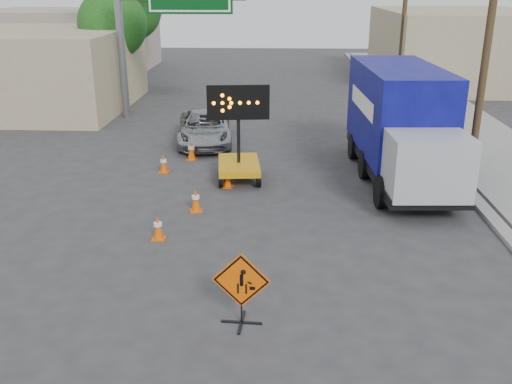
# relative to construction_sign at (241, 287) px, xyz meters

# --- Properties ---
(ground) EXTENTS (100.00, 100.00, 0.00)m
(ground) POSITION_rel_construction_sign_xyz_m (-0.52, 0.10, -0.81)
(ground) COLOR #2D2D30
(ground) RESTS_ON ground
(curb_right) EXTENTS (0.40, 60.00, 0.12)m
(curb_right) POSITION_rel_construction_sign_xyz_m (6.68, 15.10, -0.75)
(curb_right) COLOR gray
(curb_right) RESTS_ON ground
(sidewalk_right) EXTENTS (4.00, 60.00, 0.15)m
(sidewalk_right) POSITION_rel_construction_sign_xyz_m (8.98, 15.10, -0.73)
(sidewalk_right) COLOR gray
(sidewalk_right) RESTS_ON ground
(storefront_left_far) EXTENTS (12.00, 10.00, 4.40)m
(storefront_left_far) POSITION_rel_construction_sign_xyz_m (-15.52, 34.10, 1.39)
(storefront_left_far) COLOR #A59689
(storefront_left_far) RESTS_ON ground
(building_right_far) EXTENTS (10.00, 14.00, 4.60)m
(building_right_far) POSITION_rel_construction_sign_xyz_m (12.48, 30.10, 1.49)
(building_right_far) COLOR tan
(building_right_far) RESTS_ON ground
(highway_gantry) EXTENTS (6.18, 0.38, 6.90)m
(highway_gantry) POSITION_rel_construction_sign_xyz_m (-4.95, 18.05, 4.27)
(highway_gantry) COLOR slate
(highway_gantry) RESTS_ON ground
(utility_pole_near) EXTENTS (1.80, 0.26, 9.00)m
(utility_pole_near) POSITION_rel_construction_sign_xyz_m (7.48, 10.10, 3.88)
(utility_pole_near) COLOR #44311D
(utility_pole_near) RESTS_ON ground
(utility_pole_far) EXTENTS (1.80, 0.26, 9.00)m
(utility_pole_far) POSITION_rel_construction_sign_xyz_m (7.48, 24.10, 3.88)
(utility_pole_far) COLOR #44311D
(utility_pole_far) RESTS_ON ground
(tree_left_near) EXTENTS (3.71, 3.71, 6.03)m
(tree_left_near) POSITION_rel_construction_sign_xyz_m (-8.52, 22.10, 3.36)
(tree_left_near) COLOR #44311D
(tree_left_near) RESTS_ON ground
(tree_left_far) EXTENTS (4.10, 4.10, 6.66)m
(tree_left_far) POSITION_rel_construction_sign_xyz_m (-9.52, 30.10, 3.79)
(tree_left_far) COLOR #44311D
(tree_left_far) RESTS_ON ground
(construction_sign) EXTENTS (1.15, 0.81, 1.52)m
(construction_sign) POSITION_rel_construction_sign_xyz_m (0.00, 0.00, 0.00)
(construction_sign) COLOR black
(construction_sign) RESTS_ON ground
(arrow_board) EXTENTS (2.03, 2.38, 3.21)m
(arrow_board) POSITION_rel_construction_sign_xyz_m (-0.70, 8.68, -0.10)
(arrow_board) COLOR #C5860A
(arrow_board) RESTS_ON ground
(pickup_truck) EXTENTS (2.70, 4.86, 1.29)m
(pickup_truck) POSITION_rel_construction_sign_xyz_m (-2.47, 13.29, -0.16)
(pickup_truck) COLOR #A4A5AB
(pickup_truck) RESTS_ON ground
(box_truck) EXTENTS (2.78, 7.89, 3.70)m
(box_truck) POSITION_rel_construction_sign_xyz_m (4.67, 9.04, 0.87)
(box_truck) COLOR black
(box_truck) RESTS_ON ground
(cone_a) EXTENTS (0.34, 0.34, 0.66)m
(cone_a) POSITION_rel_construction_sign_xyz_m (-2.43, 3.79, -0.47)
(cone_a) COLOR #E05204
(cone_a) RESTS_ON ground
(cone_b) EXTENTS (0.43, 0.43, 0.69)m
(cone_b) POSITION_rel_construction_sign_xyz_m (-1.74, 5.77, -0.46)
(cone_b) COLOR #E05204
(cone_b) RESTS_ON ground
(cone_c) EXTENTS (0.42, 0.42, 0.71)m
(cone_c) POSITION_rel_construction_sign_xyz_m (-1.02, 7.90, -0.45)
(cone_c) COLOR #E05204
(cone_c) RESTS_ON ground
(cone_d) EXTENTS (0.39, 0.39, 0.67)m
(cone_d) POSITION_rel_construction_sign_xyz_m (-3.39, 9.30, -0.47)
(cone_d) COLOR #E05204
(cone_d) RESTS_ON ground
(cone_e) EXTENTS (0.42, 0.42, 0.73)m
(cone_e) POSITION_rel_construction_sign_xyz_m (-2.65, 10.90, -0.44)
(cone_e) COLOR #E05204
(cone_e) RESTS_ON ground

